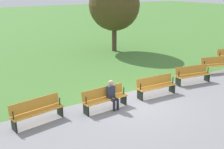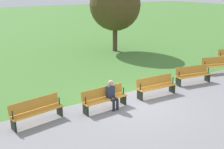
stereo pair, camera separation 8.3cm
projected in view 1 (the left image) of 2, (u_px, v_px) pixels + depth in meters
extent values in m
plane|color=#477A33|center=(133.00, 102.00, 11.92)|extent=(120.00, 120.00, 0.00)
cube|color=gray|center=(161.00, 119.00, 10.47)|extent=(44.50, 5.82, 0.01)
cube|color=black|center=(219.00, 60.00, 17.80)|extent=(0.19, 0.37, 0.43)
cylinder|color=black|center=(220.00, 54.00, 17.66)|extent=(0.06, 0.06, 0.30)
cube|color=orange|center=(218.00, 65.00, 15.89)|extent=(1.99, 0.94, 0.04)
cube|color=orange|center=(216.00, 60.00, 16.00)|extent=(1.90, 0.62, 0.40)
cube|color=black|center=(203.00, 70.00, 15.72)|extent=(0.16, 0.38, 0.43)
cylinder|color=black|center=(204.00, 64.00, 15.58)|extent=(0.05, 0.05, 0.30)
cube|color=orange|center=(193.00, 75.00, 14.09)|extent=(1.99, 0.75, 0.04)
cube|color=orange|center=(191.00, 70.00, 14.19)|extent=(1.94, 0.42, 0.40)
cube|color=black|center=(207.00, 77.00, 14.50)|extent=(0.12, 0.38, 0.43)
cylinder|color=black|center=(208.00, 70.00, 14.36)|extent=(0.05, 0.05, 0.30)
cube|color=black|center=(178.00, 82.00, 13.83)|extent=(0.12, 0.38, 0.43)
cylinder|color=black|center=(179.00, 74.00, 13.69)|extent=(0.05, 0.05, 0.30)
cube|color=orange|center=(157.00, 87.00, 12.50)|extent=(1.97, 0.54, 0.04)
cube|color=orange|center=(154.00, 80.00, 12.59)|extent=(1.95, 0.21, 0.40)
cube|color=black|center=(172.00, 88.00, 12.99)|extent=(0.08, 0.38, 0.43)
cylinder|color=black|center=(173.00, 80.00, 12.85)|extent=(0.05, 0.05, 0.30)
cube|color=black|center=(140.00, 95.00, 12.15)|extent=(0.08, 0.38, 0.43)
cylinder|color=black|center=(141.00, 87.00, 12.01)|extent=(0.05, 0.05, 0.30)
cube|color=orange|center=(106.00, 99.00, 11.13)|extent=(1.97, 0.54, 0.04)
cube|color=orange|center=(103.00, 92.00, 11.21)|extent=(1.95, 0.21, 0.40)
cube|color=black|center=(123.00, 99.00, 11.70)|extent=(0.08, 0.38, 0.43)
cylinder|color=black|center=(124.00, 91.00, 11.57)|extent=(0.05, 0.05, 0.30)
cube|color=black|center=(86.00, 110.00, 10.70)|extent=(0.08, 0.38, 0.43)
cylinder|color=black|center=(86.00, 101.00, 10.57)|extent=(0.05, 0.05, 0.30)
cube|color=orange|center=(38.00, 112.00, 10.01)|extent=(1.99, 0.75, 0.04)
cube|color=orange|center=(35.00, 104.00, 10.08)|extent=(1.94, 0.42, 0.40)
cube|color=black|center=(60.00, 110.00, 10.65)|extent=(0.12, 0.38, 0.43)
cylinder|color=black|center=(60.00, 101.00, 10.52)|extent=(0.05, 0.05, 0.30)
cube|color=black|center=(14.00, 126.00, 9.51)|extent=(0.12, 0.38, 0.43)
cylinder|color=black|center=(13.00, 115.00, 9.37)|extent=(0.05, 0.05, 0.30)
cube|color=#2D3347|center=(111.00, 92.00, 11.22)|extent=(0.33, 0.22, 0.50)
sphere|color=tan|center=(111.00, 83.00, 11.08)|extent=(0.22, 0.22, 0.22)
cylinder|color=#23232D|center=(115.00, 99.00, 11.21)|extent=(0.15, 0.37, 0.13)
cylinder|color=#23232D|center=(118.00, 105.00, 11.14)|extent=(0.12, 0.12, 0.43)
cylinder|color=#23232D|center=(112.00, 100.00, 11.11)|extent=(0.15, 0.37, 0.13)
cylinder|color=#23232D|center=(114.00, 106.00, 11.04)|extent=(0.12, 0.12, 0.43)
cylinder|color=#4C3828|center=(114.00, 36.00, 21.02)|extent=(0.36, 0.36, 2.22)
sphere|color=#4C3D1E|center=(114.00, 5.00, 20.30)|extent=(3.78, 3.78, 3.78)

